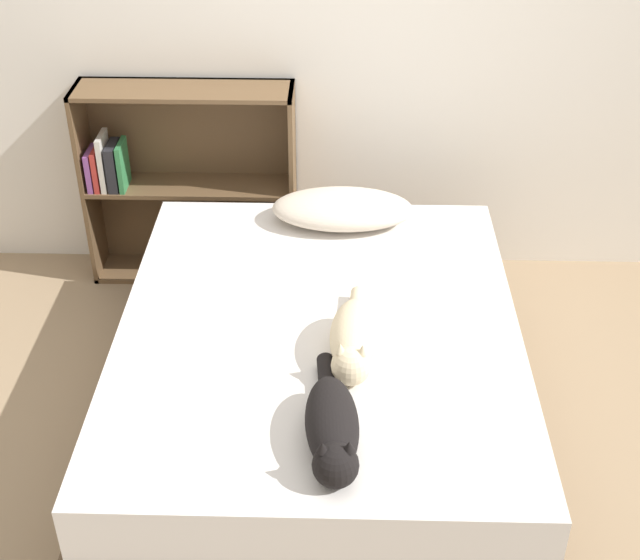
# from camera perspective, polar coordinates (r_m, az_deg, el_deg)

# --- Properties ---
(ground_plane) EXTENTS (8.00, 8.00, 0.00)m
(ground_plane) POSITION_cam_1_polar(r_m,az_deg,el_deg) (3.55, -0.06, -9.58)
(ground_plane) COLOR #997F60
(wall_back) EXTENTS (8.00, 0.06, 2.50)m
(wall_back) POSITION_cam_1_polar(r_m,az_deg,el_deg) (4.05, 0.46, 16.79)
(wall_back) COLOR white
(wall_back) RESTS_ON ground_plane
(bed) EXTENTS (1.49, 1.85, 0.52)m
(bed) POSITION_cam_1_polar(r_m,az_deg,el_deg) (3.38, -0.06, -6.43)
(bed) COLOR brown
(bed) RESTS_ON ground_plane
(pillow) EXTENTS (0.60, 0.32, 0.13)m
(pillow) POSITION_cam_1_polar(r_m,az_deg,el_deg) (3.79, 1.45, 4.58)
(pillow) COLOR beige
(pillow) RESTS_ON bed
(cat_light) EXTENTS (0.19, 0.55, 0.16)m
(cat_light) POSITION_cam_1_polar(r_m,az_deg,el_deg) (3.02, 2.15, -3.80)
(cat_light) COLOR beige
(cat_light) RESTS_ON bed
(cat_dark) EXTENTS (0.19, 0.60, 0.16)m
(cat_dark) POSITION_cam_1_polar(r_m,az_deg,el_deg) (2.69, 0.79, -9.50)
(cat_dark) COLOR black
(cat_dark) RESTS_ON bed
(bookshelf) EXTENTS (0.98, 0.26, 0.96)m
(bookshelf) POSITION_cam_1_polar(r_m,az_deg,el_deg) (4.29, -8.68, 6.42)
(bookshelf) COLOR brown
(bookshelf) RESTS_ON ground_plane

